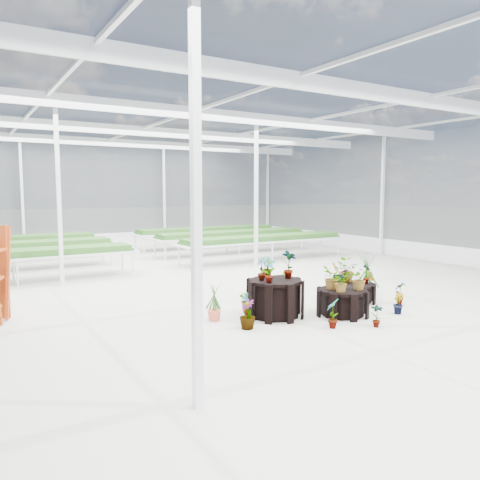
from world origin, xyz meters
TOP-DOWN VIEW (x-y plane):
  - ground_plane at (0.00, 0.00)m, footprint 24.00×24.00m
  - greenhouse_shell at (0.00, 0.00)m, footprint 18.00×24.00m
  - steel_frame at (0.00, 0.00)m, footprint 18.00×24.00m
  - nursery_benches at (0.00, 7.20)m, footprint 16.00×7.00m
  - plinth_tall at (-0.03, -1.32)m, footprint 1.14×1.14m
  - plinth_mid at (1.17, -1.92)m, footprint 1.25×1.25m
  - plinth_low at (2.17, -1.22)m, footprint 1.15×1.15m
  - nursery_plants at (1.06, -1.25)m, footprint 4.64×2.87m

SIDE VIEW (x-z plane):
  - ground_plane at x=0.00m, z-range 0.00..0.00m
  - plinth_low at x=2.17m, z-range 0.00..0.41m
  - plinth_mid at x=1.17m, z-range 0.00..0.52m
  - plinth_tall at x=-0.03m, z-range 0.00..0.74m
  - nursery_benches at x=0.00m, z-range 0.00..0.84m
  - nursery_plants at x=1.06m, z-range -0.12..1.19m
  - greenhouse_shell at x=0.00m, z-range 0.00..4.50m
  - steel_frame at x=0.00m, z-range 0.00..4.50m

